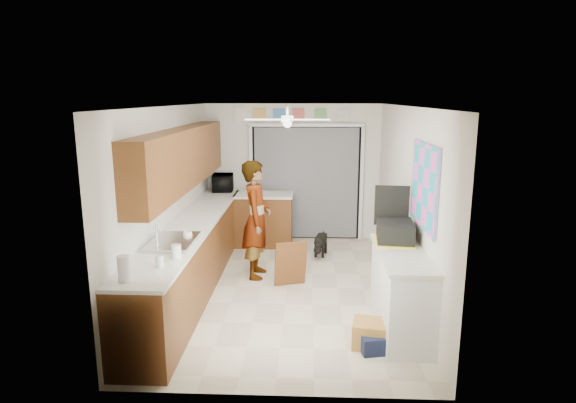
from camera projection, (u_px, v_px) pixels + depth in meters
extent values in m
plane|color=beige|center=(287.00, 287.00, 6.75)|extent=(5.00, 5.00, 0.00)
plane|color=white|center=(287.00, 106.00, 6.22)|extent=(5.00, 5.00, 0.00)
plane|color=silver|center=(293.00, 172.00, 8.92)|extent=(3.20, 0.00, 3.20)
plane|color=silver|center=(274.00, 263.00, 4.04)|extent=(3.20, 0.00, 3.20)
plane|color=silver|center=(170.00, 200.00, 6.55)|extent=(0.00, 5.00, 5.00)
plane|color=silver|center=(406.00, 202.00, 6.42)|extent=(0.00, 5.00, 5.00)
cube|color=brown|center=(194.00, 256.00, 6.71)|extent=(0.60, 4.80, 0.90)
cube|color=white|center=(193.00, 223.00, 6.61)|extent=(0.62, 4.80, 0.04)
cube|color=brown|center=(183.00, 158.00, 6.62)|extent=(0.32, 4.00, 0.80)
cube|color=silver|center=(173.00, 242.00, 5.62)|extent=(0.50, 0.76, 0.06)
cylinder|color=silver|center=(156.00, 234.00, 5.61)|extent=(0.03, 0.03, 0.22)
cube|color=brown|center=(264.00, 220.00, 8.63)|extent=(1.00, 0.60, 0.90)
cube|color=white|center=(264.00, 195.00, 8.53)|extent=(1.04, 0.64, 0.04)
cube|color=black|center=(306.00, 183.00, 8.93)|extent=(2.00, 0.06, 2.10)
cube|color=gray|center=(306.00, 183.00, 8.89)|extent=(1.90, 0.03, 2.05)
cube|color=white|center=(251.00, 183.00, 8.94)|extent=(0.06, 0.04, 2.10)
cube|color=white|center=(361.00, 184.00, 8.86)|extent=(0.06, 0.04, 2.10)
cube|color=white|center=(307.00, 125.00, 8.67)|extent=(2.10, 0.04, 0.06)
cube|color=gold|center=(260.00, 115.00, 8.70)|extent=(0.22, 0.02, 0.22)
cube|color=#4481B7|center=(279.00, 115.00, 8.68)|extent=(0.22, 0.02, 0.22)
cube|color=#DE5553|center=(298.00, 115.00, 8.67)|extent=(0.22, 0.02, 0.22)
cube|color=#65A45E|center=(321.00, 115.00, 8.65)|extent=(0.22, 0.02, 0.22)
cube|color=silver|center=(343.00, 115.00, 8.63)|extent=(0.22, 0.02, 0.22)
cube|color=silver|center=(240.00, 115.00, 8.71)|extent=(0.22, 0.02, 0.26)
cube|color=white|center=(401.00, 293.00, 5.43)|extent=(0.50, 1.40, 0.90)
cube|color=white|center=(403.00, 254.00, 5.33)|extent=(0.54, 1.44, 0.04)
cube|color=#FF5DCF|center=(424.00, 186.00, 5.36)|extent=(0.03, 1.15, 0.95)
cube|color=white|center=(287.00, 120.00, 6.45)|extent=(1.14, 1.14, 0.24)
imported|color=black|center=(223.00, 182.00, 8.77)|extent=(0.43, 0.58, 0.30)
imported|color=white|center=(188.00, 235.00, 5.83)|extent=(0.14, 0.14, 0.09)
cylinder|color=silver|center=(176.00, 251.00, 5.11)|extent=(0.12, 0.12, 0.15)
cylinder|color=silver|center=(160.00, 261.00, 4.84)|extent=(0.09, 0.09, 0.12)
cylinder|color=white|center=(124.00, 269.00, 4.44)|extent=(0.13, 0.13, 0.25)
cube|color=black|center=(395.00, 231.00, 5.70)|extent=(0.47, 0.59, 0.24)
cube|color=yellow|center=(394.00, 240.00, 5.72)|extent=(0.49, 0.62, 0.02)
cube|color=black|center=(392.00, 206.00, 5.93)|extent=(0.42, 0.07, 0.50)
cube|color=#A77634|center=(374.00, 334.00, 5.14)|extent=(0.49, 0.40, 0.28)
cube|color=#161C38|center=(375.00, 343.00, 5.05)|extent=(0.35, 0.31, 0.19)
cube|color=brown|center=(291.00, 264.00, 6.73)|extent=(0.48, 0.29, 0.67)
imported|color=white|center=(256.00, 219.00, 7.02)|extent=(0.43, 0.64, 1.74)
cube|color=black|center=(321.00, 244.00, 8.09)|extent=(0.32, 0.53, 0.39)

